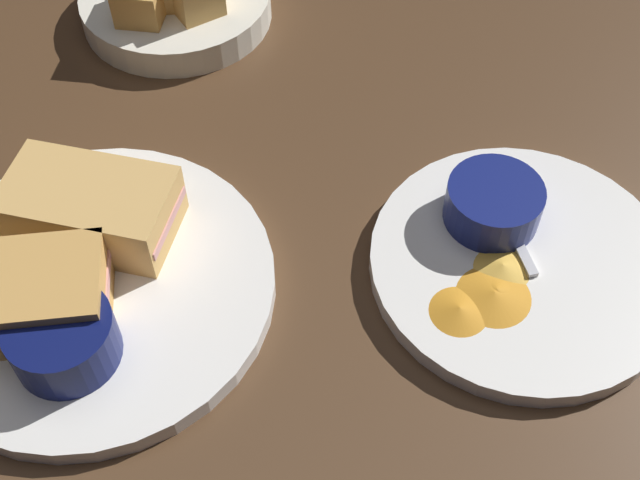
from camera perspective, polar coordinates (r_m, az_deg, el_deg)
The scene contains 11 objects.
ground_plane at distance 68.96cm, azimuth -9.54°, elevation -1.34°, with size 110.00×110.00×3.00cm, color #4C331E.
plate_sandwich_main at distance 66.02cm, azimuth -15.48°, elevation -3.16°, with size 28.25×28.25×1.60cm, color white.
sandwich_half_near at distance 66.78cm, azimuth -15.67°, elevation 2.19°, with size 14.28×9.77×4.80cm.
sandwich_half_far at distance 63.22cm, azimuth -20.41°, elevation -3.73°, with size 15.06×13.11×4.80cm.
ramekin_dark_sauce at distance 60.49cm, azimuth -17.50°, elevation -6.51°, with size 7.68×7.68×4.01cm.
spoon_by_dark_ramekin at distance 64.85cm, azimuth -15.78°, elevation -2.91°, with size 4.63×9.80×0.80cm.
plate_chips_companion at distance 66.80cm, azimuth 13.86°, elevation -1.67°, with size 24.12×24.12×1.60cm, color white.
ramekin_light_gravy at distance 66.81cm, azimuth 12.00°, elevation 2.58°, with size 7.74×7.74×3.45cm.
spoon_by_gravy_ramekin at distance 68.56cm, azimuth 12.46°, elevation 2.22°, with size 7.17×8.74×0.80cm.
plantain_chip_scatter at distance 63.40cm, azimuth 11.68°, elevation -3.49°, with size 8.25×10.81×0.60cm.
bread_basket_rear at distance 87.87cm, azimuth -10.05°, elevation 16.13°, with size 19.42×19.42×7.82cm.
Camera 1 is at (26.49, -32.32, 53.36)cm, focal length 45.95 mm.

